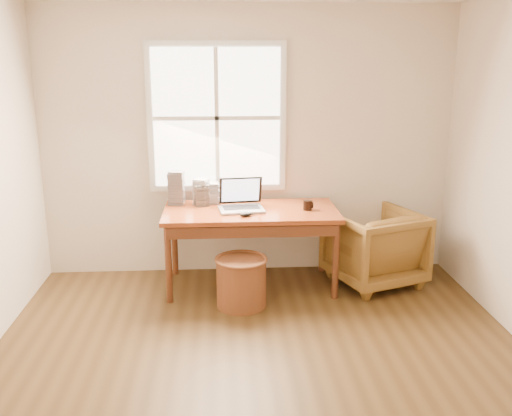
{
  "coord_description": "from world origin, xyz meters",
  "views": [
    {
      "loc": [
        -0.26,
        -3.26,
        2.13
      ],
      "look_at": [
        0.04,
        1.65,
        0.8
      ],
      "focal_mm": 40.0,
      "sensor_mm": 36.0,
      "label": 1
    }
  ],
  "objects_px": {
    "laptop": "(241,196)",
    "cd_stack_a": "(201,192)",
    "coffee_mug": "(307,205)",
    "armchair": "(374,247)",
    "wicker_stool": "(241,283)",
    "desk": "(251,212)"
  },
  "relations": [
    {
      "from": "wicker_stool",
      "to": "cd_stack_a",
      "type": "bearing_deg",
      "value": 118.05
    },
    {
      "from": "armchair",
      "to": "coffee_mug",
      "type": "bearing_deg",
      "value": -16.83
    },
    {
      "from": "armchair",
      "to": "cd_stack_a",
      "type": "height_order",
      "value": "cd_stack_a"
    },
    {
      "from": "desk",
      "to": "armchair",
      "type": "relative_size",
      "value": 2.03
    },
    {
      "from": "laptop",
      "to": "coffee_mug",
      "type": "height_order",
      "value": "laptop"
    },
    {
      "from": "coffee_mug",
      "to": "cd_stack_a",
      "type": "distance_m",
      "value": 1.02
    },
    {
      "from": "laptop",
      "to": "coffee_mug",
      "type": "relative_size",
      "value": 4.25
    },
    {
      "from": "desk",
      "to": "armchair",
      "type": "bearing_deg",
      "value": 0.0
    },
    {
      "from": "laptop",
      "to": "cd_stack_a",
      "type": "bearing_deg",
      "value": 139.94
    },
    {
      "from": "laptop",
      "to": "desk",
      "type": "bearing_deg",
      "value": 15.81
    },
    {
      "from": "laptop",
      "to": "coffee_mug",
      "type": "xyz_separation_m",
      "value": [
        0.61,
        -0.01,
        -0.09
      ]
    },
    {
      "from": "cd_stack_a",
      "to": "armchair",
      "type": "bearing_deg",
      "value": -7.21
    },
    {
      "from": "desk",
      "to": "cd_stack_a",
      "type": "distance_m",
      "value": 0.52
    },
    {
      "from": "wicker_stool",
      "to": "laptop",
      "type": "height_order",
      "value": "laptop"
    },
    {
      "from": "desk",
      "to": "armchair",
      "type": "height_order",
      "value": "desk"
    },
    {
      "from": "laptop",
      "to": "cd_stack_a",
      "type": "distance_m",
      "value": 0.44
    },
    {
      "from": "wicker_stool",
      "to": "desk",
      "type": "bearing_deg",
      "value": 76.75
    },
    {
      "from": "armchair",
      "to": "wicker_stool",
      "type": "height_order",
      "value": "armchair"
    },
    {
      "from": "desk",
      "to": "wicker_stool",
      "type": "height_order",
      "value": "desk"
    },
    {
      "from": "armchair",
      "to": "cd_stack_a",
      "type": "xyz_separation_m",
      "value": [
        -1.64,
        0.21,
        0.52
      ]
    },
    {
      "from": "desk",
      "to": "wicker_stool",
      "type": "xyz_separation_m",
      "value": [
        -0.11,
        -0.45,
        -0.51
      ]
    },
    {
      "from": "armchair",
      "to": "wicker_stool",
      "type": "relative_size",
      "value": 1.84
    }
  ]
}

